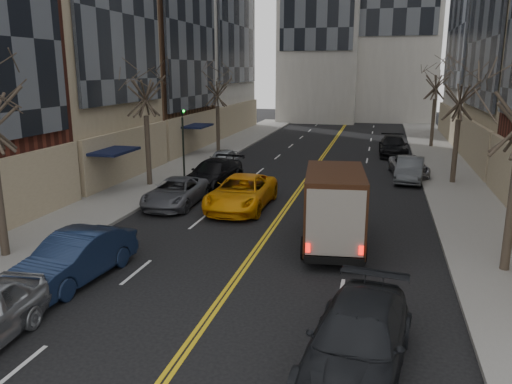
# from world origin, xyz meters

# --- Properties ---
(sidewalk_left) EXTENTS (4.00, 66.00, 0.15)m
(sidewalk_left) POSITION_xyz_m (-9.00, 27.00, 0.07)
(sidewalk_left) COLOR slate
(sidewalk_left) RESTS_ON ground
(sidewalk_right) EXTENTS (4.00, 66.00, 0.15)m
(sidewalk_right) POSITION_xyz_m (9.00, 27.00, 0.07)
(sidewalk_right) COLOR slate
(sidewalk_right) RESTS_ON ground
(tree_lf_mid) EXTENTS (3.20, 3.20, 8.91)m
(tree_lf_mid) POSITION_xyz_m (-8.80, 20.00, 6.60)
(tree_lf_mid) COLOR #382D23
(tree_lf_mid) RESTS_ON sidewalk_left
(tree_lf_far) EXTENTS (3.20, 3.20, 8.12)m
(tree_lf_far) POSITION_xyz_m (-8.80, 33.00, 6.02)
(tree_lf_far) COLOR #382D23
(tree_lf_far) RESTS_ON sidewalk_left
(tree_rt_mid) EXTENTS (3.20, 3.20, 8.32)m
(tree_rt_mid) POSITION_xyz_m (8.80, 25.00, 6.17)
(tree_rt_mid) COLOR #382D23
(tree_rt_mid) RESTS_ON sidewalk_right
(tree_rt_far) EXTENTS (3.20, 3.20, 9.11)m
(tree_rt_far) POSITION_xyz_m (8.80, 40.00, 6.74)
(tree_rt_far) COLOR #382D23
(tree_rt_far) RESTS_ON sidewalk_right
(traffic_signal) EXTENTS (0.29, 0.26, 4.70)m
(traffic_signal) POSITION_xyz_m (-7.39, 22.00, 2.82)
(traffic_signal) COLOR black
(traffic_signal) RESTS_ON sidewalk_left
(ups_truck) EXTENTS (2.81, 5.91, 3.13)m
(ups_truck) POSITION_xyz_m (2.82, 12.26, 1.58)
(ups_truck) COLOR black
(ups_truck) RESTS_ON ground
(observer_sedan) EXTENTS (2.81, 5.56, 1.55)m
(observer_sedan) POSITION_xyz_m (4.19, 3.97, 0.77)
(observer_sedan) COLOR black
(observer_sedan) RESTS_ON ground
(taxi) EXTENTS (2.70, 5.82, 1.62)m
(taxi) POSITION_xyz_m (-2.19, 16.75, 0.81)
(taxi) COLOR orange
(taxi) RESTS_ON ground
(pedestrian) EXTENTS (0.62, 0.76, 1.81)m
(pedestrian) POSITION_xyz_m (1.15, 18.34, 0.90)
(pedestrian) COLOR black
(pedestrian) RESTS_ON ground
(parked_lf_b) EXTENTS (2.15, 4.99, 1.60)m
(parked_lf_b) POSITION_xyz_m (-5.10, 6.91, 0.80)
(parked_lf_b) COLOR #101C35
(parked_lf_b) RESTS_ON ground
(parked_lf_c) EXTENTS (2.41, 5.02, 1.38)m
(parked_lf_c) POSITION_xyz_m (-5.60, 16.44, 0.69)
(parked_lf_c) COLOR #53545B
(parked_lf_c) RESTS_ON ground
(parked_lf_d) EXTENTS (2.87, 5.70, 1.59)m
(parked_lf_d) POSITION_xyz_m (-5.10, 20.84, 0.79)
(parked_lf_d) COLOR black
(parked_lf_d) RESTS_ON ground
(parked_lf_e) EXTENTS (1.66, 3.94, 1.33)m
(parked_lf_e) POSITION_xyz_m (-6.30, 26.42, 0.66)
(parked_lf_e) COLOR #B7BBBF
(parked_lf_e) RESTS_ON ground
(parked_rt_a) EXTENTS (2.03, 4.63, 1.48)m
(parked_rt_a) POSITION_xyz_m (6.30, 25.30, 0.74)
(parked_rt_a) COLOR #44474A
(parked_rt_a) RESTS_ON ground
(parked_rt_b) EXTENTS (2.66, 4.87, 1.30)m
(parked_rt_b) POSITION_xyz_m (6.30, 26.99, 0.65)
(parked_rt_b) COLOR #97989E
(parked_rt_b) RESTS_ON ground
(parked_rt_c) EXTENTS (2.35, 5.44, 1.56)m
(parked_rt_c) POSITION_xyz_m (5.44, 34.83, 0.78)
(parked_rt_c) COLOR black
(parked_rt_c) RESTS_ON ground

